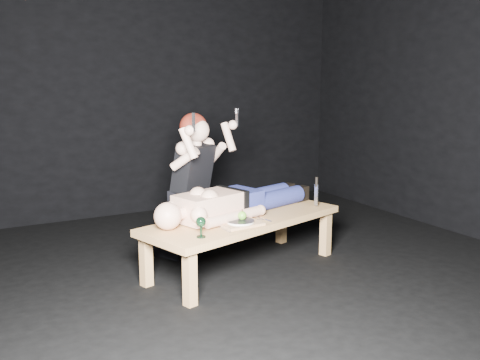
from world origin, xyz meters
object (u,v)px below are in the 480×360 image
Objects in this scene: table at (243,243)px; serving_tray at (240,224)px; goblet at (201,227)px; lying_man at (237,198)px; kneeling_woman at (186,184)px; carving_knife at (316,192)px.

table is 0.34m from serving_tray.
goblet reaches higher than serving_tray.
serving_tray is 0.44m from goblet.
serving_tray is at bearing -139.57° from table.
kneeling_woman is at bearing 112.31° from lying_man.
table is 1.32× the size of kneeling_woman.
serving_tray is at bearing 20.71° from goblet.
table is 0.98× the size of lying_man.
kneeling_woman is (-0.30, 0.38, 0.08)m from lying_man.
lying_man is 0.75m from goblet.
kneeling_woman is 0.92m from goblet.
goblet is (-0.41, -0.15, 0.07)m from serving_tray.
goblet is at bearing 179.69° from carving_knife.
table is 0.73m from kneeling_woman.
serving_tray is 1.20× the size of carving_knife.
carving_knife is at bearing 15.85° from goblet.
carving_knife is (0.74, 0.00, 0.36)m from table.
kneeling_woman is at bearing 73.64° from goblet.
lying_man reaches higher than serving_tray.
carving_knife reaches higher than goblet.
kneeling_woman is at bearing 102.94° from table.
goblet is at bearing -162.55° from table.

